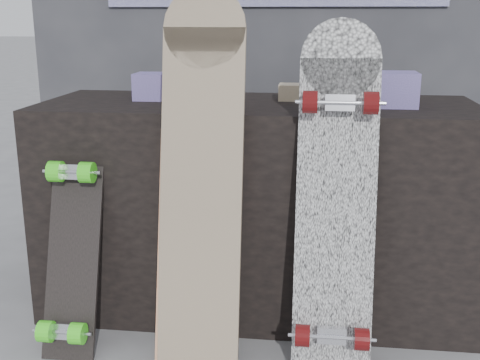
# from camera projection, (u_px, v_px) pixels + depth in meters

# --- Properties ---
(vendor_table) EXTENTS (1.60, 0.60, 0.80)m
(vendor_table) POSITION_uv_depth(u_px,v_px,m) (257.00, 206.00, 2.32)
(vendor_table) COLOR black
(vendor_table) RESTS_ON ground
(booth) EXTENTS (2.40, 0.22, 2.20)m
(booth) POSITION_uv_depth(u_px,v_px,m) (275.00, 17.00, 2.94)
(booth) COLOR #303035
(booth) RESTS_ON ground
(merch_box_purple) EXTENTS (0.18, 0.12, 0.10)m
(merch_box_purple) POSITION_uv_depth(u_px,v_px,m) (159.00, 86.00, 2.28)
(merch_box_purple) COLOR #473E80
(merch_box_purple) RESTS_ON vendor_table
(merch_box_small) EXTENTS (0.14, 0.14, 0.12)m
(merch_box_small) POSITION_uv_depth(u_px,v_px,m) (396.00, 89.00, 2.10)
(merch_box_small) COLOR #473E80
(merch_box_small) RESTS_ON vendor_table
(merch_box_flat) EXTENTS (0.22, 0.10, 0.06)m
(merch_box_flat) POSITION_uv_depth(u_px,v_px,m) (308.00, 92.00, 2.27)
(merch_box_flat) COLOR #D1B78C
(merch_box_flat) RESTS_ON vendor_table
(longboard_geisha) EXTENTS (0.27, 0.31, 1.16)m
(longboard_geisha) POSITION_uv_depth(u_px,v_px,m) (200.00, 173.00, 1.97)
(longboard_geisha) COLOR tan
(longboard_geisha) RESTS_ON ground
(longboard_celtic) EXTENTS (0.26, 0.27, 1.21)m
(longboard_celtic) POSITION_uv_depth(u_px,v_px,m) (202.00, 168.00, 1.91)
(longboard_celtic) COLOR beige
(longboard_celtic) RESTS_ON ground
(longboard_cascadia) EXTENTS (0.25, 0.31, 1.11)m
(longboard_cascadia) POSITION_uv_depth(u_px,v_px,m) (336.00, 193.00, 1.88)
(longboard_cascadia) COLOR white
(longboard_cascadia) RESTS_ON ground
(skateboard_dark) EXTENTS (0.18, 0.34, 0.77)m
(skateboard_dark) POSITION_uv_depth(u_px,v_px,m) (73.00, 237.00, 2.01)
(skateboard_dark) COLOR black
(skateboard_dark) RESTS_ON ground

